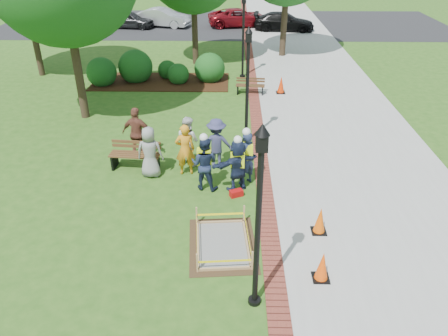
{
  "coord_description": "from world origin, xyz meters",
  "views": [
    {
      "loc": [
        0.73,
        -9.89,
        7.26
      ],
      "look_at": [
        0.5,
        1.2,
        1.0
      ],
      "focal_mm": 35.0,
      "sensor_mm": 36.0,
      "label": 1
    }
  ],
  "objects_px": {
    "wet_concrete_pad": "(222,238)",
    "lamp_near": "(259,209)",
    "hivis_worker_b": "(246,157)",
    "bench_near": "(136,160)",
    "hivis_worker_c": "(204,162)",
    "cone_front": "(322,267)",
    "hivis_worker_a": "(237,163)"
  },
  "relations": [
    {
      "from": "wet_concrete_pad",
      "to": "bench_near",
      "type": "height_order",
      "value": "bench_near"
    },
    {
      "from": "hivis_worker_a",
      "to": "hivis_worker_c",
      "type": "bearing_deg",
      "value": 177.56
    },
    {
      "from": "bench_near",
      "to": "hivis_worker_b",
      "type": "relative_size",
      "value": 0.9
    },
    {
      "from": "hivis_worker_b",
      "to": "bench_near",
      "type": "bearing_deg",
      "value": 166.54
    },
    {
      "from": "wet_concrete_pad",
      "to": "hivis_worker_c",
      "type": "bearing_deg",
      "value": 102.5
    },
    {
      "from": "wet_concrete_pad",
      "to": "hivis_worker_c",
      "type": "height_order",
      "value": "hivis_worker_c"
    },
    {
      "from": "bench_near",
      "to": "hivis_worker_b",
      "type": "height_order",
      "value": "hivis_worker_b"
    },
    {
      "from": "hivis_worker_c",
      "to": "bench_near",
      "type": "bearing_deg",
      "value": 153.21
    },
    {
      "from": "wet_concrete_pad",
      "to": "hivis_worker_b",
      "type": "distance_m",
      "value": 3.26
    },
    {
      "from": "hivis_worker_b",
      "to": "hivis_worker_c",
      "type": "relative_size",
      "value": 1.02
    },
    {
      "from": "lamp_near",
      "to": "hivis_worker_c",
      "type": "height_order",
      "value": "lamp_near"
    },
    {
      "from": "hivis_worker_a",
      "to": "hivis_worker_c",
      "type": "xyz_separation_m",
      "value": [
        -1.01,
        0.04,
        0.02
      ]
    },
    {
      "from": "cone_front",
      "to": "hivis_worker_b",
      "type": "distance_m",
      "value": 4.64
    },
    {
      "from": "lamp_near",
      "to": "bench_near",
      "type": "bearing_deg",
      "value": 122.43
    },
    {
      "from": "cone_front",
      "to": "hivis_worker_b",
      "type": "xyz_separation_m",
      "value": [
        -1.67,
        4.29,
        0.57
      ]
    },
    {
      "from": "wet_concrete_pad",
      "to": "hivis_worker_a",
      "type": "distance_m",
      "value": 2.84
    },
    {
      "from": "lamp_near",
      "to": "cone_front",
      "type": "bearing_deg",
      "value": 25.33
    },
    {
      "from": "bench_near",
      "to": "hivis_worker_c",
      "type": "bearing_deg",
      "value": -26.79
    },
    {
      "from": "cone_front",
      "to": "hivis_worker_a",
      "type": "relative_size",
      "value": 0.43
    },
    {
      "from": "bench_near",
      "to": "hivis_worker_a",
      "type": "xyz_separation_m",
      "value": [
        3.4,
        -1.25,
        0.62
      ]
    },
    {
      "from": "bench_near",
      "to": "cone_front",
      "type": "bearing_deg",
      "value": -44.11
    },
    {
      "from": "wet_concrete_pad",
      "to": "lamp_near",
      "type": "xyz_separation_m",
      "value": [
        0.74,
        -1.92,
        2.25
      ]
    },
    {
      "from": "bench_near",
      "to": "hivis_worker_b",
      "type": "distance_m",
      "value": 3.82
    },
    {
      "from": "wet_concrete_pad",
      "to": "bench_near",
      "type": "distance_m",
      "value": 5.0
    },
    {
      "from": "wet_concrete_pad",
      "to": "cone_front",
      "type": "height_order",
      "value": "cone_front"
    },
    {
      "from": "cone_front",
      "to": "hivis_worker_a",
      "type": "bearing_deg",
      "value": 116.23
    },
    {
      "from": "wet_concrete_pad",
      "to": "cone_front",
      "type": "relative_size",
      "value": 3.12
    },
    {
      "from": "bench_near",
      "to": "cone_front",
      "type": "distance_m",
      "value": 7.42
    },
    {
      "from": "bench_near",
      "to": "hivis_worker_b",
      "type": "xyz_separation_m",
      "value": [
        3.66,
        -0.88,
        0.65
      ]
    },
    {
      "from": "lamp_near",
      "to": "hivis_worker_b",
      "type": "height_order",
      "value": "lamp_near"
    },
    {
      "from": "hivis_worker_c",
      "to": "lamp_near",
      "type": "bearing_deg",
      "value": -73.87
    },
    {
      "from": "cone_front",
      "to": "lamp_near",
      "type": "bearing_deg",
      "value": -154.67
    }
  ]
}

